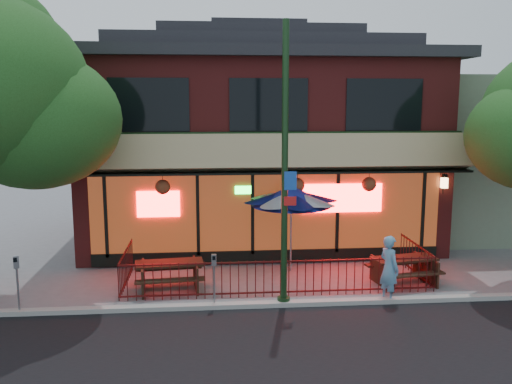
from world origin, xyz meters
The scene contains 12 objects.
ground centered at (0.00, 0.00, 0.00)m, with size 80.00×80.00×0.00m, color gray.
curb centered at (0.00, -0.50, 0.06)m, with size 80.00×0.25×0.12m, color #999993.
restaurant_building centered at (0.00, 7.11, 4.13)m, with size 12.96×9.49×8.05m.
neighbor_building centered at (9.00, 7.70, 3.00)m, with size 6.00×7.00×6.00m, color gray.
patio_fence centered at (0.00, 0.50, 0.63)m, with size 8.44×2.62×1.00m.
street_light centered at (0.00, -0.40, 3.15)m, with size 0.43×0.32×7.00m.
picnic_table_left centered at (-2.95, 0.98, 0.51)m, with size 1.96×1.57×0.78m.
picnic_table_right centered at (3.60, 0.90, 0.50)m, with size 1.99×1.65×0.76m.
patio_umbrella centered at (0.60, 2.38, 2.33)m, with size 2.39×2.39×2.73m.
pedestrian centered at (2.73, -0.35, 0.86)m, with size 0.63×0.41×1.73m, color #5B93B7.
parking_meter_near centered at (-1.75, -0.40, 0.92)m, with size 0.12×0.11×1.36m.
parking_meter_far centered at (-6.46, -0.48, 0.99)m, with size 0.16×0.15×1.47m.
Camera 1 is at (-1.85, -13.38, 5.06)m, focal length 38.00 mm.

